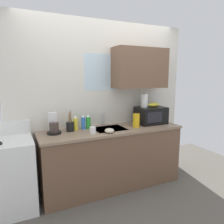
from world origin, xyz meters
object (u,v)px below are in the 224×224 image
banana_bunch (154,105)px  dish_soap_bottle_blue (83,122)px  dish_soap_bottle_yellow (75,123)px  mug_white (93,130)px  stove_range (9,175)px  small_bowl (109,131)px  microwave (151,115)px  cereal_canister (136,120)px  coffee_maker (53,126)px  paper_towel_roll (144,100)px  dish_soap_bottle_green (88,122)px  utensil_crock (70,126)px

banana_bunch → dish_soap_bottle_blue: banana_bunch is taller
banana_bunch → dish_soap_bottle_yellow: bearing=175.8°
banana_bunch → mug_white: bearing=-170.4°
stove_range → dish_soap_bottle_blue: bearing=8.5°
stove_range → dish_soap_bottle_yellow: 1.05m
dish_soap_bottle_blue → small_bowl: (0.26, -0.35, -0.07)m
microwave → mug_white: size_ratio=4.84×
cereal_canister → mug_white: cereal_canister is taller
mug_white → microwave: bearing=9.9°
stove_range → coffee_maker: coffee_maker is taller
cereal_canister → small_bowl: 0.54m
banana_bunch → cereal_canister: 0.45m
banana_bunch → dish_soap_bottle_blue: size_ratio=0.93×
cereal_canister → dish_soap_bottle_yellow: bearing=167.8°
microwave → small_bowl: microwave is taller
banana_bunch → dish_soap_bottle_blue: 1.19m
dish_soap_bottle_yellow → stove_range: bearing=-171.1°
banana_bunch → dish_soap_bottle_blue: bearing=174.9°
stove_range → paper_towel_roll: paper_towel_roll is taller
stove_range → banana_bunch: banana_bunch is taller
banana_bunch → small_bowl: bearing=-164.6°
stove_range → dish_soap_bottle_green: dish_soap_bottle_green is taller
paper_towel_roll → coffee_maker: size_ratio=0.79×
microwave → coffee_maker: bearing=177.8°
microwave → utensil_crock: utensil_crock is taller
mug_white → dish_soap_bottle_yellow: bearing=119.1°
dish_soap_bottle_blue → mug_white: (0.04, -0.29, -0.05)m
dish_soap_bottle_yellow → small_bowl: size_ratio=1.65×
dish_soap_bottle_yellow → cereal_canister: bearing=-12.2°
stove_range → coffee_maker: size_ratio=3.86×
paper_towel_roll → utensil_crock: (-1.22, 0.02, -0.31)m
dish_soap_bottle_yellow → mug_white: bearing=-60.9°
stove_range → cereal_canister: 1.87m
utensil_crock → paper_towel_roll: bearing=-0.9°
dish_soap_bottle_green → dish_soap_bottle_yellow: (-0.20, -0.01, 0.00)m
coffee_maker → small_bowl: 0.76m
mug_white → small_bowl: bearing=-15.3°
stove_range → dish_soap_bottle_green: size_ratio=5.09×
mug_white → utensil_crock: size_ratio=0.32×
dish_soap_bottle_blue → utensil_crock: bearing=-170.3°
banana_bunch → coffee_maker: banana_bunch is taller
microwave → utensil_crock: bearing=176.9°
paper_towel_roll → dish_soap_bottle_green: (-0.94, 0.06, -0.28)m
dish_soap_bottle_green → small_bowl: (0.18, -0.36, -0.07)m
banana_bunch → utensil_crock: size_ratio=0.68×
cereal_canister → small_bowl: cereal_canister is taller
paper_towel_roll → cereal_canister: bearing=-148.0°
paper_towel_roll → dish_soap_bottle_blue: size_ratio=1.02×
coffee_maker → banana_bunch: bearing=-2.1°
paper_towel_roll → mug_white: size_ratio=2.32×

